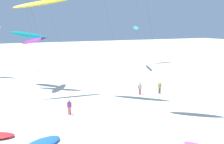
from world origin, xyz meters
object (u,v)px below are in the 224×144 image
object	(u,v)px
flying_kite_7	(44,2)
flying_kite_1	(136,28)
flying_kite_6	(29,35)
person_foreground_walker	(160,87)
grounded_kite_0	(42,143)
person_near_right	(69,106)
person_near_left	(140,88)
flying_kite_8	(33,41)

from	to	relation	value
flying_kite_7	flying_kite_1	bearing A→B (deg)	31.47
flying_kite_6	person_foreground_walker	world-z (taller)	flying_kite_6
grounded_kite_0	person_foreground_walker	world-z (taller)	person_foreground_walker
flying_kite_6	person_near_right	size ratio (longest dim) A/B	5.31
flying_kite_7	person_near_right	distance (m)	15.51
grounded_kite_0	person_foreground_walker	distance (m)	20.22
flying_kite_6	flying_kite_7	size ratio (longest dim) A/B	0.64
grounded_kite_0	person_near_left	size ratio (longest dim) A/B	2.27
flying_kite_1	grounded_kite_0	world-z (taller)	flying_kite_1
flying_kite_7	grounded_kite_0	xyz separation A→B (m)	(-3.99, -16.22, -12.46)
flying_kite_7	flying_kite_8	bearing A→B (deg)	95.64
person_near_right	grounded_kite_0	bearing A→B (deg)	-124.20
grounded_kite_0	person_near_left	world-z (taller)	person_near_left
flying_kite_1	person_near_right	xyz separation A→B (m)	(-23.16, -24.41, -8.19)
flying_kite_6	flying_kite_7	xyz separation A→B (m)	(-0.96, -22.09, 5.09)
flying_kite_7	person_near_right	world-z (taller)	flying_kite_7
flying_kite_1	person_foreground_walker	distance (m)	24.90
flying_kite_6	person_foreground_walker	size ratio (longest dim) A/B	5.24
flying_kite_8	person_near_right	xyz separation A→B (m)	(0.79, -16.74, -6.27)
flying_kite_8	person_foreground_walker	xyz separation A→B (m)	(14.85, -14.02, -6.25)
flying_kite_7	person_near_right	xyz separation A→B (m)	(0.14, -10.14, -11.73)
flying_kite_6	flying_kite_8	xyz separation A→B (m)	(-1.61, -15.49, -0.37)
flying_kite_6	person_foreground_walker	distance (m)	33.02
person_near_right	flying_kite_6	bearing A→B (deg)	88.55
flying_kite_7	person_near_left	world-z (taller)	flying_kite_7
person_foreground_walker	person_near_right	xyz separation A→B (m)	(-14.06, -2.72, -0.02)
flying_kite_1	flying_kite_6	distance (m)	23.73
flying_kite_1	person_near_left	distance (m)	25.35
person_near_left	grounded_kite_0	bearing A→B (deg)	-147.95
flying_kite_7	person_near_left	xyz separation A→B (m)	(11.41, -6.58, -11.72)
flying_kite_1	flying_kite_7	xyz separation A→B (m)	(-23.30, -14.26, 3.55)
flying_kite_6	grounded_kite_0	size ratio (longest dim) A/B	2.30
flying_kite_6	grounded_kite_0	bearing A→B (deg)	-97.36
person_near_left	flying_kite_7	bearing A→B (deg)	150.02
flying_kite_1	person_near_right	size ratio (longest dim) A/B	6.00
grounded_kite_0	person_foreground_walker	xyz separation A→B (m)	(18.19, 8.80, 0.74)
flying_kite_8	person_near_left	size ratio (longest dim) A/B	4.92
flying_kite_1	flying_kite_7	world-z (taller)	flying_kite_7
flying_kite_8	person_near_right	bearing A→B (deg)	-87.29
flying_kite_8	grounded_kite_0	world-z (taller)	flying_kite_8
flying_kite_8	person_near_right	distance (m)	17.90
flying_kite_7	flying_kite_6	bearing A→B (deg)	87.51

